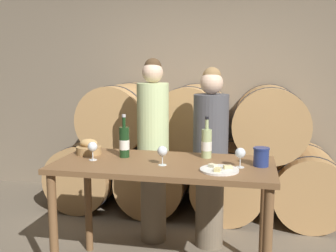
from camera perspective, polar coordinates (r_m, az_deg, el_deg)
The scene contains 13 objects.
stone_wall_back at distance 4.90m, azimuth 4.74°, elevation 8.47°, with size 10.00×0.12×3.20m.
barrel_stack at distance 4.42m, azimuth 3.60°, elevation -3.88°, with size 3.21×0.97×1.43m.
tasting_table at distance 2.96m, azimuth -0.60°, elevation -7.66°, with size 1.62×0.74×0.92m.
person_left at distance 3.59m, azimuth -2.18°, elevation -3.27°, with size 0.29×0.29×1.69m.
person_right at distance 3.51m, azimuth 6.17°, elevation -4.36°, with size 0.31×0.31×1.62m.
wine_bottle_red at distance 3.08m, azimuth -6.37°, elevation -2.32°, with size 0.08×0.08×0.34m.
wine_bottle_white at distance 3.05m, azimuth 5.63°, elevation -2.52°, with size 0.08×0.08×0.32m.
blue_crock at distance 2.88m, azimuth 13.38°, elevation -4.27°, with size 0.12×0.12×0.14m.
bread_basket at distance 3.24m, azimuth -11.42°, elevation -3.20°, with size 0.20×0.20×0.13m.
cheese_plate at distance 2.71m, azimuth 7.46°, elevation -6.29°, with size 0.27×0.27×0.04m.
wine_glass_far_left at distance 3.02m, azimuth -10.90°, elevation -3.03°, with size 0.07×0.07×0.14m.
wine_glass_left at distance 2.82m, azimuth -0.83°, elevation -3.73°, with size 0.07×0.07×0.14m.
wine_glass_center at distance 2.80m, azimuth 10.45°, elevation -3.95°, with size 0.07×0.07×0.14m.
Camera 1 is at (0.61, -2.77, 1.64)m, focal length 42.00 mm.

